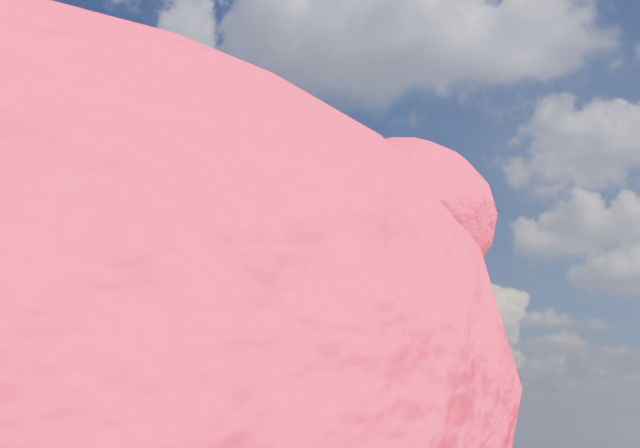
# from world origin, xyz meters

# --- Properties ---
(jet_0) EXTENTS (9.82, 13.19, 5.03)m
(jet_0) POSITION_xyz_m (-28.83, -5.50, 93.99)
(jet_0) COLOR black
(jet_1) EXTENTS (9.59, 13.02, 5.03)m
(jet_1) POSITION_xyz_m (-16.47, 5.30, 93.99)
(jet_1) COLOR black
(trail_1) EXTENTS (6.03, 123.74, 40.30)m
(trail_1) POSITION_xyz_m (-16.47, -58.79, 75.87)
(trail_1) COLOR #2F7AFF
(jet_2) EXTENTS (9.96, 13.28, 5.03)m
(jet_2) POSITION_xyz_m (-9.77, 13.69, 93.99)
(jet_2) COLOR black
(trail_2) EXTENTS (6.03, 123.74, 40.30)m
(trail_2) POSITION_xyz_m (-9.77, -50.40, 75.87)
(trail_2) COLOR blue
(jet_3) EXTENTS (10.14, 13.41, 5.03)m
(jet_3) POSITION_xyz_m (-0.42, 8.94, 93.99)
(jet_3) COLOR black
(trail_3) EXTENTS (6.03, 123.74, 40.30)m
(trail_3) POSITION_xyz_m (-0.42, -55.15, 75.87)
(trail_3) COLOR silver
(jet_4) EXTENTS (9.97, 13.30, 5.03)m
(jet_4) POSITION_xyz_m (-0.82, 20.72, 93.99)
(jet_4) COLOR black
(trail_4) EXTENTS (6.03, 123.74, 40.30)m
(trail_4) POSITION_xyz_m (-0.82, -43.37, 75.87)
(trail_4) COLOR white
(jet_5) EXTENTS (10.12, 13.40, 5.03)m
(jet_5) POSITION_xyz_m (7.87, 13.26, 93.99)
(jet_5) COLOR black
(trail_5) EXTENTS (6.03, 123.74, 40.30)m
(trail_5) POSITION_xyz_m (7.87, -50.84, 75.87)
(trail_5) COLOR red
(jet_6) EXTENTS (9.53, 12.98, 5.03)m
(jet_6) POSITION_xyz_m (18.00, 3.83, 93.99)
(jet_6) COLOR black
(trail_6) EXTENTS (6.03, 123.74, 40.30)m
(trail_6) POSITION_xyz_m (18.00, -60.26, 75.87)
(trail_6) COLOR red
(jet_7) EXTENTS (10.12, 13.40, 5.03)m
(jet_7) POSITION_xyz_m (27.23, -6.01, 93.99)
(jet_7) COLOR black
(trail_7) EXTENTS (6.03, 123.74, 40.30)m
(trail_7) POSITION_xyz_m (27.23, -70.11, 75.87)
(trail_7) COLOR #F8102E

